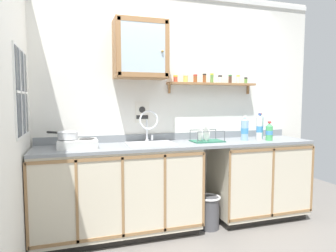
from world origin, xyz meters
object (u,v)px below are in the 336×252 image
(bottle_opaque_white_1, at_px, (259,128))
(bottle_detergent_teal_2, at_px, (260,127))
(saucepan, at_px, (67,135))
(trash_bin, at_px, (209,212))
(warning_sign, at_px, (142,112))
(sink, at_px, (150,143))
(bottle_water_blue_0, at_px, (245,129))
(hot_plate_stove, at_px, (78,144))
(wall_cabinet, at_px, (140,50))
(dish_rack, at_px, (206,139))
(bottle_soda_green_3, at_px, (269,132))

(bottle_opaque_white_1, bearing_deg, bottle_detergent_teal_2, 52.79)
(saucepan, bearing_deg, trash_bin, -5.42)
(bottle_detergent_teal_2, relative_size, warning_sign, 1.30)
(sink, height_order, bottle_water_blue_0, sink)
(sink, relative_size, trash_bin, 1.38)
(hot_plate_stove, height_order, bottle_water_blue_0, bottle_water_blue_0)
(sink, height_order, wall_cabinet, wall_cabinet)
(bottle_opaque_white_1, bearing_deg, bottle_water_blue_0, -179.67)
(sink, relative_size, dish_rack, 1.42)
(wall_cabinet, bearing_deg, sink, -47.99)
(bottle_detergent_teal_2, bearing_deg, warning_sign, 171.80)
(sink, relative_size, bottle_water_blue_0, 1.74)
(bottle_detergent_teal_2, relative_size, wall_cabinet, 0.51)
(bottle_detergent_teal_2, distance_m, dish_rack, 0.74)
(bottle_water_blue_0, relative_size, bottle_detergent_teal_2, 0.93)
(dish_rack, bearing_deg, sink, 177.79)
(bottle_soda_green_3, relative_size, trash_bin, 0.61)
(saucepan, bearing_deg, bottle_soda_green_3, -3.51)
(trash_bin, bearing_deg, bottle_detergent_teal_2, 13.97)
(hot_plate_stove, bearing_deg, dish_rack, 0.68)
(bottle_opaque_white_1, relative_size, bottle_detergent_teal_2, 1.00)
(hot_plate_stove, height_order, dish_rack, dish_rack)
(wall_cabinet, bearing_deg, bottle_detergent_teal_2, -2.19)
(hot_plate_stove, distance_m, saucepan, 0.13)
(bottle_water_blue_0, bearing_deg, bottle_opaque_white_1, 0.33)
(dish_rack, distance_m, wall_cabinet, 1.20)
(saucepan, xyz_separation_m, bottle_water_blue_0, (1.93, -0.03, 0.00))
(warning_sign, bearing_deg, bottle_opaque_white_1, -11.98)
(hot_plate_stove, bearing_deg, bottle_soda_green_3, -3.00)
(bottle_soda_green_3, bearing_deg, bottle_water_blue_0, 159.00)
(saucepan, relative_size, bottle_detergent_teal_2, 0.98)
(sink, height_order, hot_plate_stove, sink)
(bottle_water_blue_0, height_order, trash_bin, bottle_water_blue_0)
(bottle_detergent_teal_2, height_order, trash_bin, bottle_detergent_teal_2)
(dish_rack, bearing_deg, bottle_soda_green_3, -9.80)
(bottle_opaque_white_1, height_order, dish_rack, bottle_opaque_white_1)
(sink, relative_size, hot_plate_stove, 1.34)
(hot_plate_stove, bearing_deg, trash_bin, -4.76)
(bottle_water_blue_0, relative_size, wall_cabinet, 0.47)
(warning_sign, bearing_deg, dish_rack, -21.17)
(bottle_opaque_white_1, bearing_deg, wall_cabinet, 174.33)
(bottle_opaque_white_1, relative_size, trash_bin, 0.86)
(bottle_opaque_white_1, xyz_separation_m, dish_rack, (-0.67, 0.03, -0.11))
(sink, distance_m, bottle_detergent_teal_2, 1.37)
(hot_plate_stove, relative_size, bottle_soda_green_3, 1.69)
(bottle_soda_green_3, bearing_deg, bottle_detergent_teal_2, 89.75)
(bottle_water_blue_0, xyz_separation_m, dish_rack, (-0.47, 0.03, -0.10))
(bottle_water_blue_0, relative_size, dish_rack, 0.82)
(trash_bin, bearing_deg, bottle_opaque_white_1, 8.62)
(bottle_water_blue_0, height_order, dish_rack, bottle_water_blue_0)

